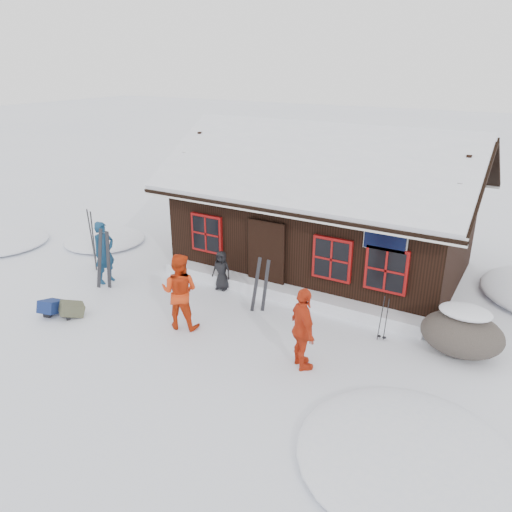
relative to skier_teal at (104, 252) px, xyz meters
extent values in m
plane|color=white|center=(3.42, -0.62, -0.91)|extent=(120.00, 120.00, 0.00)
cube|color=black|center=(4.92, 4.38, 0.34)|extent=(8.00, 5.00, 2.50)
cube|color=black|center=(4.92, 2.90, 2.44)|extent=(8.90, 3.14, 1.88)
cube|color=black|center=(4.92, 5.85, 2.44)|extent=(8.90, 3.14, 1.88)
cube|color=white|center=(4.92, 2.90, 2.58)|extent=(8.72, 3.07, 1.86)
cube|color=white|center=(4.92, 5.85, 2.58)|extent=(8.72, 3.07, 1.86)
cube|color=white|center=(4.92, 4.38, 3.31)|extent=(8.81, 0.22, 0.14)
cube|color=silver|center=(4.92, 1.43, 1.57)|extent=(8.90, 0.10, 0.20)
cube|color=black|center=(4.32, 1.83, 0.09)|extent=(1.00, 0.10, 2.00)
cube|color=black|center=(7.52, 1.80, 1.24)|extent=(1.00, 0.06, 0.60)
cube|color=maroon|center=(2.32, 1.82, 0.44)|extent=(1.04, 0.10, 1.14)
cube|color=black|center=(2.32, 1.78, 0.44)|extent=(0.90, 0.04, 1.00)
cube|color=maroon|center=(6.22, 1.82, 0.44)|extent=(1.04, 0.10, 1.14)
cube|color=black|center=(6.22, 1.78, 0.44)|extent=(0.90, 0.04, 1.00)
cube|color=maroon|center=(7.62, 1.82, 0.44)|extent=(1.04, 0.10, 1.14)
cube|color=black|center=(7.62, 1.78, 0.44)|extent=(0.90, 0.04, 1.00)
cube|color=white|center=(4.92, 1.63, -0.74)|extent=(7.60, 0.60, 0.35)
ellipsoid|color=white|center=(-2.58, 2.38, -0.91)|extent=(2.80, 2.80, 0.34)
ellipsoid|color=white|center=(9.42, -2.62, -0.91)|extent=(3.60, 3.60, 0.43)
ellipsoid|color=white|center=(-5.58, 0.38, -0.91)|extent=(3.20, 3.20, 0.38)
imported|color=navy|center=(0.00, 0.00, 0.00)|extent=(0.50, 0.70, 1.83)
imported|color=red|center=(3.52, -0.98, 0.03)|extent=(1.08, 0.94, 1.89)
imported|color=red|center=(6.79, -1.06, 0.00)|extent=(1.08, 1.06, 1.82)
imported|color=black|center=(3.18, 1.28, -0.34)|extent=(0.58, 0.41, 1.14)
ellipsoid|color=#524942|center=(9.57, 1.18, -0.43)|extent=(1.76, 1.32, 0.97)
ellipsoid|color=white|center=(9.57, 1.18, -0.01)|extent=(1.11, 0.80, 0.25)
cube|color=black|center=(0.18, -0.35, -0.05)|extent=(0.32, 0.19, 1.81)
cube|color=black|center=(0.48, -0.31, -0.05)|extent=(0.35, 0.13, 1.81)
cube|color=black|center=(-1.25, 0.67, -0.02)|extent=(0.22, 0.09, 1.89)
cube|color=black|center=(-0.99, 0.51, -0.02)|extent=(0.16, 0.18, 1.89)
cube|color=black|center=(4.67, 0.63, -0.19)|extent=(0.26, 0.18, 1.54)
cube|color=black|center=(4.92, 0.69, -0.19)|extent=(0.30, 0.09, 1.54)
cylinder|color=black|center=(7.86, 0.86, -0.38)|extent=(0.08, 0.10, 1.15)
cylinder|color=black|center=(7.98, 0.86, -0.38)|extent=(0.08, 0.10, 1.15)
cube|color=navy|center=(0.31, -2.18, -0.76)|extent=(0.56, 0.66, 0.31)
cube|color=#4A4C36|center=(0.84, -2.00, -0.76)|extent=(0.64, 0.69, 0.30)
camera|label=1|loc=(10.49, -9.27, 5.17)|focal=35.00mm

